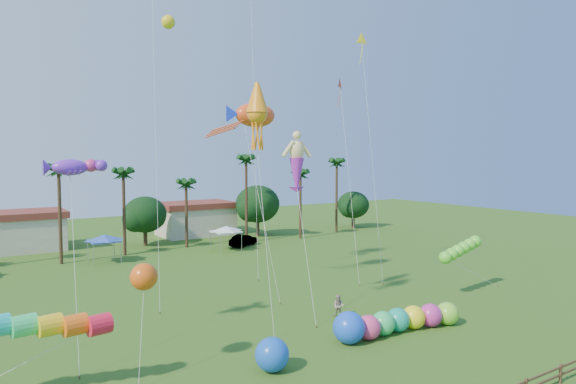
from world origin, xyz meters
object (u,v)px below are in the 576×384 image
car_b (243,240)px  spectator_b (339,306)px  blue_ball (272,355)px  caterpillar_inflatable (393,321)px

car_b → spectator_b: spectator_b is taller
car_b → blue_ball: 38.54m
blue_ball → car_b: bearing=64.1°
spectator_b → blue_ball: blue_ball is taller
car_b → caterpillar_inflatable: 34.78m
caterpillar_inflatable → blue_ball: size_ratio=5.30×
spectator_b → blue_ball: (-8.82, -5.33, 0.13)m
car_b → caterpillar_inflatable: size_ratio=0.46×
car_b → blue_ball: size_ratio=2.46×
car_b → caterpillar_inflatable: caterpillar_inflatable is taller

